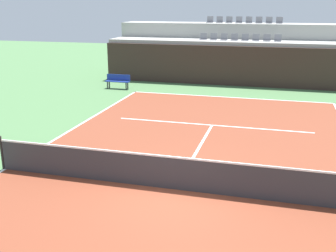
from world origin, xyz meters
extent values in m
plane|color=#477042|center=(0.00, 0.00, 0.00)|extent=(80.00, 80.00, 0.00)
cube|color=brown|center=(0.00, 0.00, 0.01)|extent=(11.00, 24.00, 0.01)
cube|color=white|center=(0.00, 11.95, 0.01)|extent=(11.00, 0.10, 0.00)
cube|color=white|center=(-5.45, 0.00, 0.01)|extent=(0.10, 24.00, 0.00)
cube|color=white|center=(0.00, 6.40, 0.01)|extent=(8.26, 0.10, 0.00)
cube|color=white|center=(0.00, 3.20, 0.01)|extent=(0.10, 6.40, 0.00)
cube|color=#33231E|center=(0.00, 15.45, 1.23)|extent=(17.14, 0.30, 2.46)
cube|color=#9E9E99|center=(0.00, 16.80, 1.34)|extent=(17.14, 2.40, 2.68)
cube|color=#9E9E99|center=(0.00, 19.20, 1.84)|extent=(17.14, 2.40, 3.67)
cube|color=slate|center=(-2.38, 16.80, 2.70)|extent=(0.44, 0.44, 0.04)
cube|color=slate|center=(-2.38, 17.00, 2.92)|extent=(0.44, 0.04, 0.40)
cube|color=slate|center=(-1.70, 16.80, 2.70)|extent=(0.44, 0.44, 0.04)
cube|color=slate|center=(-1.70, 17.00, 2.92)|extent=(0.44, 0.04, 0.40)
cube|color=slate|center=(-1.02, 16.80, 2.70)|extent=(0.44, 0.44, 0.04)
cube|color=slate|center=(-1.02, 17.00, 2.92)|extent=(0.44, 0.04, 0.40)
cube|color=slate|center=(-0.34, 16.80, 2.70)|extent=(0.44, 0.44, 0.04)
cube|color=slate|center=(-0.34, 17.00, 2.92)|extent=(0.44, 0.04, 0.40)
cube|color=slate|center=(0.34, 16.80, 2.70)|extent=(0.44, 0.44, 0.04)
cube|color=slate|center=(0.34, 17.00, 2.92)|extent=(0.44, 0.04, 0.40)
cube|color=slate|center=(1.02, 16.80, 2.70)|extent=(0.44, 0.44, 0.04)
cube|color=slate|center=(1.02, 17.00, 2.92)|extent=(0.44, 0.04, 0.40)
cube|color=slate|center=(1.70, 16.80, 2.70)|extent=(0.44, 0.44, 0.04)
cube|color=slate|center=(1.70, 17.00, 2.92)|extent=(0.44, 0.04, 0.40)
cube|color=slate|center=(2.38, 16.80, 2.70)|extent=(0.44, 0.44, 0.04)
cube|color=slate|center=(2.38, 17.00, 2.92)|extent=(0.44, 0.04, 0.40)
cube|color=slate|center=(-2.38, 19.20, 3.69)|extent=(0.44, 0.44, 0.04)
cube|color=slate|center=(-2.38, 19.40, 3.91)|extent=(0.44, 0.04, 0.40)
cube|color=slate|center=(-1.70, 19.20, 3.69)|extent=(0.44, 0.44, 0.04)
cube|color=slate|center=(-1.70, 19.40, 3.91)|extent=(0.44, 0.04, 0.40)
cube|color=slate|center=(-1.02, 19.20, 3.69)|extent=(0.44, 0.44, 0.04)
cube|color=slate|center=(-1.02, 19.40, 3.91)|extent=(0.44, 0.04, 0.40)
cube|color=slate|center=(-0.34, 19.20, 3.69)|extent=(0.44, 0.44, 0.04)
cube|color=slate|center=(-0.34, 19.40, 3.91)|extent=(0.44, 0.04, 0.40)
cube|color=slate|center=(0.34, 19.20, 3.69)|extent=(0.44, 0.44, 0.04)
cube|color=slate|center=(0.34, 19.40, 3.91)|extent=(0.44, 0.04, 0.40)
cube|color=slate|center=(1.02, 19.20, 3.69)|extent=(0.44, 0.44, 0.04)
cube|color=slate|center=(1.02, 19.40, 3.91)|extent=(0.44, 0.04, 0.40)
cube|color=slate|center=(1.70, 19.20, 3.69)|extent=(0.44, 0.44, 0.04)
cube|color=slate|center=(1.70, 19.40, 3.91)|extent=(0.44, 0.04, 0.40)
cube|color=slate|center=(2.38, 19.20, 3.69)|extent=(0.44, 0.44, 0.04)
cube|color=slate|center=(2.38, 19.40, 3.91)|extent=(0.44, 0.04, 0.40)
cylinder|color=black|center=(-5.50, 0.00, 0.55)|extent=(0.08, 0.08, 1.07)
cube|color=#333338|center=(0.00, 0.00, 0.47)|extent=(10.90, 0.02, 0.92)
cube|color=white|center=(0.00, 0.00, 0.96)|extent=(10.90, 0.04, 0.05)
cube|color=navy|center=(-6.79, 12.57, 0.45)|extent=(1.50, 0.40, 0.05)
cube|color=navy|center=(-6.79, 12.75, 0.67)|extent=(1.50, 0.04, 0.36)
cube|color=#2D2D33|center=(-7.39, 12.43, 0.21)|extent=(0.06, 0.06, 0.42)
cube|color=#2D2D33|center=(-6.19, 12.43, 0.21)|extent=(0.06, 0.06, 0.42)
cube|color=#2D2D33|center=(-7.39, 12.71, 0.21)|extent=(0.06, 0.06, 0.42)
cube|color=#2D2D33|center=(-6.19, 12.71, 0.21)|extent=(0.06, 0.06, 0.42)
camera|label=1|loc=(2.49, -9.86, 4.92)|focal=43.06mm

